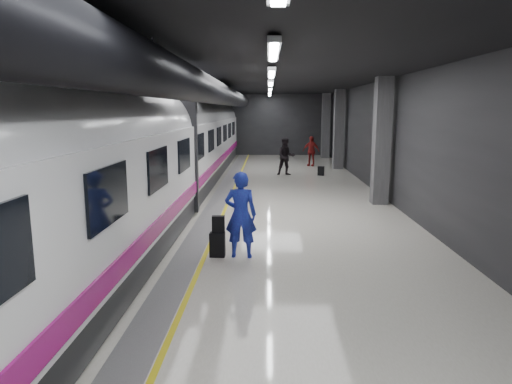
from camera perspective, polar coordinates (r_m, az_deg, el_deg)
ground at (r=14.77m, az=-0.51°, el=-2.91°), size 40.00×40.00×0.00m
platform_hall at (r=15.35m, az=-1.50°, el=10.90°), size 10.02×40.02×4.51m
train at (r=14.91m, az=-13.14°, el=5.01°), size 3.05×38.00×4.05m
traveler_main at (r=10.42m, az=-1.92°, el=-2.86°), size 0.74×0.50×2.00m
suitcase_main at (r=10.66m, az=-4.84°, el=-6.57°), size 0.36×0.24×0.57m
shoulder_bag at (r=10.56m, az=-4.73°, el=-4.02°), size 0.30×0.17×0.39m
traveler_far_a at (r=23.74m, az=3.76°, el=4.44°), size 1.03×0.85×1.94m
traveler_far_b at (r=27.89m, az=6.90°, el=5.11°), size 1.14×0.83×1.80m
suitcase_far at (r=23.89m, az=8.12°, el=2.63°), size 0.37×0.29×0.47m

